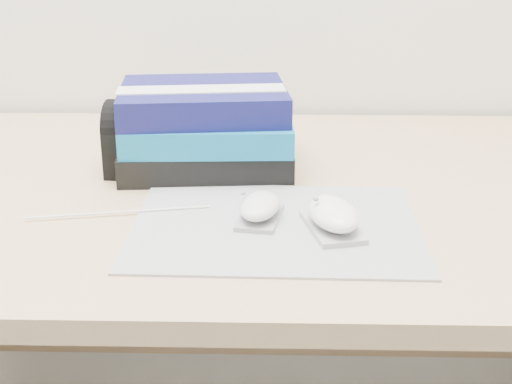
{
  "coord_description": "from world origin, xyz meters",
  "views": [
    {
      "loc": [
        -0.09,
        0.57,
        1.11
      ],
      "look_at": [
        -0.11,
        1.44,
        0.77
      ],
      "focal_mm": 50.0,
      "sensor_mm": 36.0,
      "label": 1
    }
  ],
  "objects_px": {
    "book_stack": "(206,128)",
    "pouch": "(149,138)",
    "desk": "(324,298)",
    "mouse_front": "(333,216)",
    "mouse_rear": "(260,207)"
  },
  "relations": [
    {
      "from": "desk",
      "to": "mouse_front",
      "type": "distance_m",
      "value": 0.35
    },
    {
      "from": "mouse_rear",
      "to": "pouch",
      "type": "distance_m",
      "value": 0.26
    },
    {
      "from": "desk",
      "to": "mouse_rear",
      "type": "bearing_deg",
      "value": -116.84
    },
    {
      "from": "desk",
      "to": "mouse_front",
      "type": "bearing_deg",
      "value": -93.01
    },
    {
      "from": "mouse_front",
      "to": "desk",
      "type": "bearing_deg",
      "value": 86.99
    },
    {
      "from": "book_stack",
      "to": "pouch",
      "type": "height_order",
      "value": "book_stack"
    },
    {
      "from": "mouse_front",
      "to": "mouse_rear",
      "type": "bearing_deg",
      "value": 161.16
    },
    {
      "from": "mouse_front",
      "to": "book_stack",
      "type": "height_order",
      "value": "book_stack"
    },
    {
      "from": "mouse_rear",
      "to": "book_stack",
      "type": "xyz_separation_m",
      "value": [
        -0.09,
        0.22,
        0.04
      ]
    },
    {
      "from": "mouse_rear",
      "to": "pouch",
      "type": "height_order",
      "value": "pouch"
    },
    {
      "from": "desk",
      "to": "mouse_front",
      "type": "height_order",
      "value": "mouse_front"
    },
    {
      "from": "mouse_rear",
      "to": "pouch",
      "type": "bearing_deg",
      "value": 132.97
    },
    {
      "from": "mouse_rear",
      "to": "book_stack",
      "type": "bearing_deg",
      "value": 111.86
    },
    {
      "from": "book_stack",
      "to": "pouch",
      "type": "relative_size",
      "value": 2.15
    },
    {
      "from": "mouse_front",
      "to": "book_stack",
      "type": "relative_size",
      "value": 0.42
    }
  ]
}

